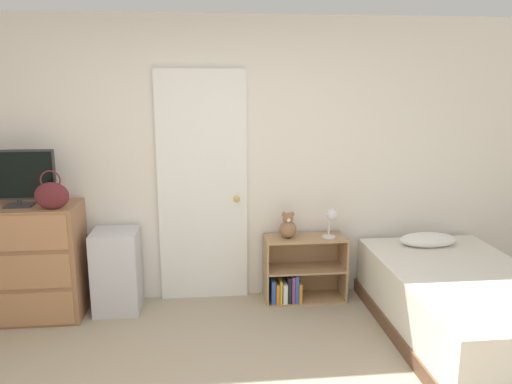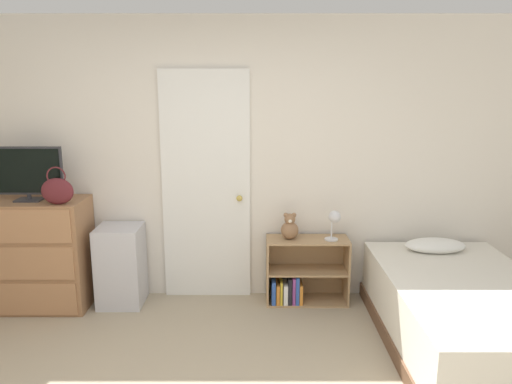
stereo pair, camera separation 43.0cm
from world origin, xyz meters
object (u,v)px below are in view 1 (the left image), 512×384
object	(u,v)px
storage_bin	(117,271)
teddy_bear	(288,227)
bookshelf	(298,275)
bed	(464,306)
dresser	(28,262)
handbag	(52,195)
tv	(17,177)
desk_lamp	(332,218)

from	to	relation	value
storage_bin	teddy_bear	world-z (taller)	teddy_bear
bookshelf	bed	xyz separation A→B (m)	(1.17, -0.84, 0.03)
dresser	storage_bin	xyz separation A→B (m)	(0.72, 0.05, -0.13)
dresser	teddy_bear	distance (m)	2.25
dresser	bed	size ratio (longest dim) A/B	0.49
dresser	storage_bin	distance (m)	0.73
handbag	bed	size ratio (longest dim) A/B	0.16
tv	storage_bin	bearing A→B (deg)	5.44
tv	bed	distance (m)	3.72
handbag	storage_bin	bearing A→B (deg)	25.87
dresser	tv	distance (m)	0.74
storage_bin	desk_lamp	size ratio (longest dim) A/B	2.66
dresser	tv	bearing A→B (deg)	-126.06
desk_lamp	bed	world-z (taller)	desk_lamp
tv	handbag	world-z (taller)	tv
bookshelf	teddy_bear	distance (m)	0.48
handbag	teddy_bear	world-z (taller)	handbag
bed	handbag	bearing A→B (deg)	169.76
dresser	storage_bin	world-z (taller)	dresser
tv	bookshelf	bearing A→B (deg)	2.85
bookshelf	desk_lamp	bearing A→B (deg)	-9.90
teddy_bear	bed	bearing A→B (deg)	-33.22
desk_lamp	dresser	bearing A→B (deg)	-178.97
bookshelf	bed	bearing A→B (deg)	-35.58
handbag	desk_lamp	world-z (taller)	handbag
bookshelf	desk_lamp	world-z (taller)	desk_lamp
desk_lamp	bed	size ratio (longest dim) A/B	0.14
dresser	handbag	world-z (taller)	handbag
desk_lamp	teddy_bear	bearing A→B (deg)	173.49
bookshelf	handbag	bearing A→B (deg)	-172.90
teddy_bear	desk_lamp	size ratio (longest dim) A/B	0.89
handbag	desk_lamp	xyz separation A→B (m)	(2.34, 0.20, -0.31)
dresser	desk_lamp	bearing A→B (deg)	1.03
handbag	desk_lamp	bearing A→B (deg)	5.00
dresser	desk_lamp	world-z (taller)	dresser
bookshelf	storage_bin	bearing A→B (deg)	-178.33
bookshelf	desk_lamp	xyz separation A→B (m)	(0.29, -0.05, 0.55)
handbag	desk_lamp	size ratio (longest dim) A/B	1.17
tv	bed	bearing A→B (deg)	-11.55
dresser	desk_lamp	xyz separation A→B (m)	(2.63, 0.05, 0.30)
handbag	storage_bin	world-z (taller)	handbag
teddy_bear	bed	xyz separation A→B (m)	(1.27, -0.83, -0.44)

